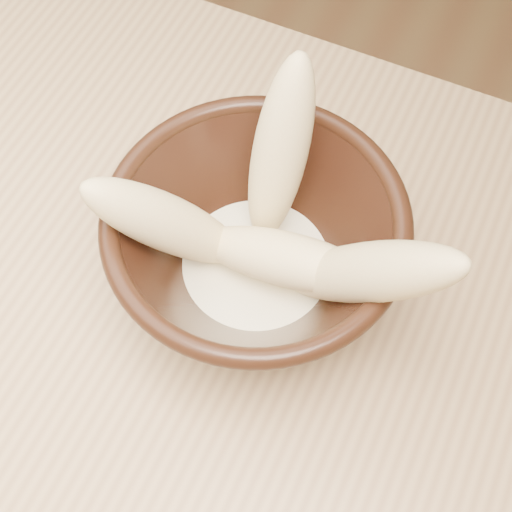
{
  "coord_description": "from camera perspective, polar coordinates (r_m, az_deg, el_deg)",
  "views": [
    {
      "loc": [
        0.05,
        -0.14,
        1.31
      ],
      "look_at": [
        -0.06,
        0.1,
        0.81
      ],
      "focal_mm": 50.0,
      "sensor_mm": 36.0,
      "label": 1
    }
  ],
  "objects": [
    {
      "name": "banana_across",
      "position": [
        0.54,
        2.3,
        -0.24
      ],
      "size": [
        0.15,
        0.05,
        0.08
      ],
      "primitive_type": "ellipsoid",
      "rotation": [
        1.32,
        0.0,
        1.6
      ],
      "color": "#EFD08D",
      "rests_on": "bowl"
    },
    {
      "name": "milk_puddle",
      "position": [
        0.58,
        -0.0,
        -0.93
      ],
      "size": [
        0.13,
        0.13,
        0.02
      ],
      "primitive_type": "cylinder",
      "color": "#EDE6BF",
      "rests_on": "bowl"
    },
    {
      "name": "banana_left",
      "position": [
        0.53,
        -7.04,
        2.59
      ],
      "size": [
        0.13,
        0.11,
        0.15
      ],
      "primitive_type": "ellipsoid",
      "rotation": [
        0.69,
        0.0,
        -0.98
      ],
      "color": "#EFD08D",
      "rests_on": "bowl"
    },
    {
      "name": "banana_upright",
      "position": [
        0.54,
        1.93,
        8.23
      ],
      "size": [
        0.04,
        0.1,
        0.17
      ],
      "primitive_type": "ellipsoid",
      "rotation": [
        0.36,
        0.0,
        3.13
      ],
      "color": "#EFD08D",
      "rests_on": "bowl"
    },
    {
      "name": "banana_right",
      "position": [
        0.49,
        8.7,
        -1.32
      ],
      "size": [
        0.15,
        0.07,
        0.18
      ],
      "primitive_type": "ellipsoid",
      "rotation": [
        0.65,
        0.0,
        1.38
      ],
      "color": "#EFD08D",
      "rests_on": "bowl"
    },
    {
      "name": "bowl",
      "position": [
        0.56,
        0.0,
        0.52
      ],
      "size": [
        0.23,
        0.23,
        0.12
      ],
      "rotation": [
        0.0,
        0.0,
        0.35
      ],
      "color": "black",
      "rests_on": "table"
    },
    {
      "name": "table",
      "position": [
        0.65,
        1.13,
        -15.13
      ],
      "size": [
        1.2,
        0.8,
        0.75
      ],
      "color": "tan",
      "rests_on": "ground"
    }
  ]
}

